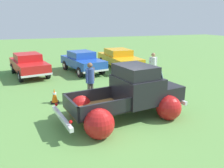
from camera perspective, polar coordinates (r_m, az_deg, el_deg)
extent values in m
plane|color=#609347|center=(8.41, 2.46, -8.47)|extent=(80.00, 80.00, 0.00)
cylinder|color=black|center=(9.69, 7.23, -2.80)|extent=(0.78, 0.33, 0.76)
cylinder|color=silver|center=(9.69, 7.23, -2.80)|extent=(0.37, 0.28, 0.34)
cylinder|color=black|center=(8.43, 14.13, -6.08)|extent=(0.78, 0.33, 0.76)
cylinder|color=silver|center=(8.43, 14.13, -6.08)|extent=(0.37, 0.28, 0.34)
cylinder|color=black|center=(8.45, -8.51, -5.69)|extent=(0.78, 0.33, 0.76)
cylinder|color=silver|center=(8.45, -8.51, -5.69)|extent=(0.37, 0.28, 0.34)
cylinder|color=black|center=(6.98, -3.48, -10.40)|extent=(0.78, 0.33, 0.76)
cylinder|color=silver|center=(6.98, -3.48, -10.40)|extent=(0.37, 0.28, 0.34)
sphere|color=red|center=(8.48, -8.64, -5.20)|extent=(1.09, 1.09, 0.96)
sphere|color=red|center=(6.91, -3.31, -10.12)|extent=(1.09, 1.09, 0.96)
cube|color=olive|center=(7.78, -3.55, -6.22)|extent=(2.25, 1.82, 0.04)
cube|color=black|center=(8.33, -5.70, -3.06)|extent=(2.04, 0.38, 0.50)
cube|color=black|center=(7.09, -1.07, -6.47)|extent=(2.04, 0.38, 0.50)
cube|color=black|center=(8.13, 2.74, -3.47)|extent=(0.30, 1.54, 0.50)
cube|color=black|center=(7.37, -10.57, -5.84)|extent=(0.30, 1.54, 0.50)
cube|color=black|center=(8.38, 6.36, -1.34)|extent=(1.68, 1.89, 0.95)
cube|color=black|center=(8.15, 5.93, 3.26)|extent=(1.36, 1.69, 0.45)
cube|color=#8CADB7|center=(8.53, 9.53, 3.56)|extent=(0.36, 1.47, 0.38)
cube|color=black|center=(9.06, 11.80, -1.59)|extent=(1.47, 1.78, 0.55)
sphere|color=red|center=(9.70, 7.14, -2.52)|extent=(1.04, 1.04, 0.92)
sphere|color=red|center=(8.39, 14.29, -5.89)|extent=(1.04, 1.04, 0.92)
cube|color=silver|center=(7.41, -12.71, -8.44)|extent=(0.41, 1.98, 0.14)
cube|color=silver|center=(9.51, 14.19, -3.03)|extent=(0.41, 1.98, 0.14)
sphere|color=red|center=(8.07, -14.08, -5.12)|extent=(0.12, 0.12, 0.11)
sphere|color=red|center=(6.66, -10.55, -9.52)|extent=(0.12, 0.12, 0.11)
cylinder|color=black|center=(14.36, -16.15, 2.67)|extent=(0.33, 0.69, 0.66)
cylinder|color=silver|center=(14.36, -16.15, 2.67)|extent=(0.27, 0.33, 0.30)
cylinder|color=black|center=(14.04, -22.39, 1.79)|extent=(0.33, 0.69, 0.66)
cylinder|color=silver|center=(14.04, -22.39, 1.79)|extent=(0.27, 0.33, 0.30)
cylinder|color=black|center=(16.90, -18.67, 4.39)|extent=(0.33, 0.69, 0.66)
cylinder|color=silver|center=(16.90, -18.67, 4.39)|extent=(0.27, 0.33, 0.30)
cylinder|color=black|center=(16.62, -24.00, 3.67)|extent=(0.33, 0.69, 0.66)
cylinder|color=silver|center=(16.62, -24.00, 3.67)|extent=(0.27, 0.33, 0.30)
cube|color=red|center=(15.38, -20.50, 4.58)|extent=(2.52, 4.43, 0.55)
cube|color=red|center=(15.46, -20.80, 6.49)|extent=(1.80, 2.01, 0.45)
cube|color=silver|center=(17.41, -21.81, 4.81)|extent=(1.76, 0.46, 0.12)
cube|color=silver|center=(13.47, -18.59, 2.14)|extent=(1.76, 0.46, 0.12)
cylinder|color=black|center=(14.88, -2.62, 3.74)|extent=(0.33, 0.69, 0.66)
cylinder|color=silver|center=(14.88, -2.62, 3.74)|extent=(0.27, 0.33, 0.30)
cylinder|color=black|center=(14.20, -8.22, 3.00)|extent=(0.33, 0.69, 0.66)
cylinder|color=silver|center=(14.20, -8.22, 3.00)|extent=(0.27, 0.33, 0.30)
cylinder|color=black|center=(17.19, -6.90, 5.30)|extent=(0.33, 0.69, 0.66)
cylinder|color=silver|center=(17.19, -6.90, 5.30)|extent=(0.27, 0.33, 0.30)
cylinder|color=black|center=(16.61, -11.87, 4.70)|extent=(0.33, 0.69, 0.66)
cylinder|color=silver|center=(16.61, -11.87, 4.70)|extent=(0.27, 0.33, 0.30)
cube|color=blue|center=(15.62, -7.55, 5.61)|extent=(2.48, 4.37, 0.55)
cube|color=blue|center=(15.69, -7.86, 7.50)|extent=(1.77, 1.98, 0.45)
cube|color=silver|center=(17.50, -10.25, 5.76)|extent=(1.75, 0.45, 0.12)
cube|color=silver|center=(13.89, -4.08, 3.34)|extent=(1.75, 0.45, 0.12)
cylinder|color=black|center=(15.73, 6.83, 4.31)|extent=(0.21, 0.66, 0.66)
cylinder|color=silver|center=(15.73, 6.83, 4.31)|extent=(0.22, 0.30, 0.30)
cylinder|color=black|center=(15.02, 1.11, 3.87)|extent=(0.21, 0.66, 0.66)
cylinder|color=silver|center=(15.02, 1.11, 3.87)|extent=(0.22, 0.30, 0.30)
cylinder|color=black|center=(18.38, 2.42, 6.09)|extent=(0.21, 0.66, 0.66)
cylinder|color=silver|center=(18.38, 2.42, 6.09)|extent=(0.22, 0.30, 0.30)
cylinder|color=black|center=(17.78, -2.60, 5.75)|extent=(0.21, 0.66, 0.66)
cylinder|color=silver|center=(17.78, -2.60, 5.75)|extent=(0.22, 0.30, 0.30)
cube|color=#F2A819|center=(16.63, 1.84, 6.36)|extent=(1.91, 4.73, 0.55)
cube|color=#F2A819|center=(16.72, 1.60, 8.15)|extent=(1.61, 2.00, 0.45)
cube|color=silver|center=(18.78, -0.95, 6.69)|extent=(1.87, 0.14, 0.12)
cube|color=silver|center=(14.62, 5.39, 3.95)|extent=(1.87, 0.14, 0.12)
cylinder|color=#4C4742|center=(9.81, -5.83, -2.24)|extent=(0.21, 0.21, 0.85)
cylinder|color=#4C4742|center=(9.93, -5.17, -1.99)|extent=(0.21, 0.21, 0.85)
cylinder|color=#334C8C|center=(9.66, -5.62, 2.09)|extent=(0.47, 0.47, 0.64)
cylinder|color=#334C8C|center=(9.50, -6.51, 2.02)|extent=(0.12, 0.12, 0.61)
cylinder|color=brown|center=(9.81, -4.76, 2.52)|extent=(0.12, 0.12, 0.61)
sphere|color=brown|center=(9.56, -5.69, 4.79)|extent=(0.32, 0.32, 0.23)
cylinder|color=black|center=(13.07, 10.58, 2.17)|extent=(0.16, 0.16, 0.84)
cylinder|color=black|center=(12.98, 9.95, 2.10)|extent=(0.16, 0.16, 0.84)
cylinder|color=silver|center=(12.87, 10.43, 5.32)|extent=(0.35, 0.35, 0.63)
cylinder|color=silver|center=(12.98, 11.26, 5.51)|extent=(0.09, 0.09, 0.60)
cylinder|color=silver|center=(12.74, 9.60, 5.41)|extent=(0.09, 0.09, 0.60)
sphere|color=#A87A56|center=(12.79, 10.53, 7.34)|extent=(0.24, 0.24, 0.23)
cube|color=black|center=(10.96, 1.18, -2.44)|extent=(0.36, 0.36, 0.03)
cone|color=orange|center=(10.87, 1.19, -0.86)|extent=(0.28, 0.28, 0.60)
cylinder|color=white|center=(10.84, 1.19, -0.40)|extent=(0.17, 0.17, 0.08)
cube|color=black|center=(10.13, -14.38, -4.53)|extent=(0.36, 0.36, 0.03)
cone|color=orange|center=(10.03, -14.51, -2.84)|extent=(0.28, 0.28, 0.60)
cylinder|color=white|center=(10.00, -14.54, -2.35)|extent=(0.17, 0.17, 0.08)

